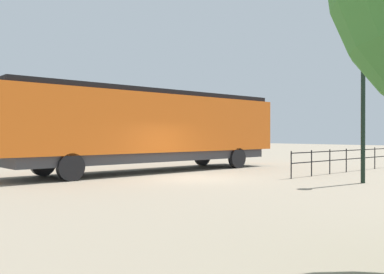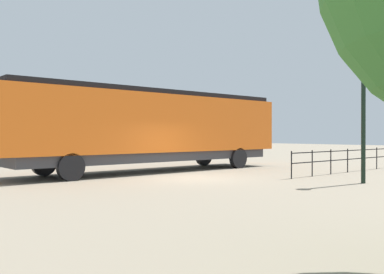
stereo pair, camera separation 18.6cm
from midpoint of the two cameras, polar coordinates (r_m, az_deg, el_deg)
The scene contains 4 objects.
ground_plane at distance 17.46m, azimuth -0.01°, elevation -5.67°, with size 120.00×120.00×0.00m, color gray.
locomotive at distance 20.95m, azimuth -4.73°, elevation 1.44°, with size 3.08×15.01×3.97m.
lamp_post at distance 16.98m, azimuth 22.10°, elevation 6.79°, with size 0.47×0.47×5.48m.
platform_fence at distance 21.50m, azimuth 20.14°, elevation -2.61°, with size 0.05×9.09×1.15m.
Camera 1 is at (12.97, -11.55, 1.82)m, focal length 38.94 mm.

